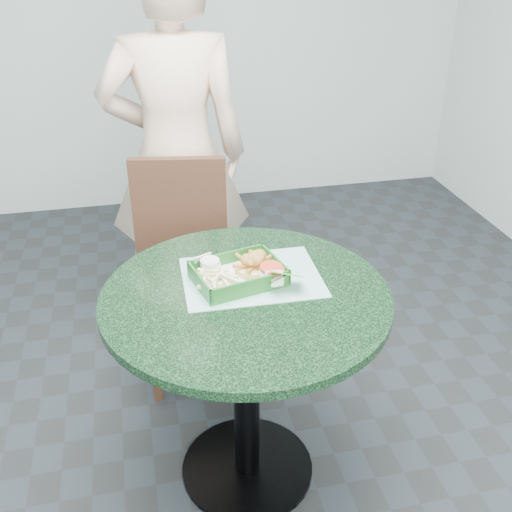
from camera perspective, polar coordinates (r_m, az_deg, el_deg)
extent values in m
cube|color=#303335|center=(2.33, -0.83, -19.60)|extent=(4.00, 5.00, 0.02)
cylinder|color=black|center=(2.33, -0.83, -19.44)|extent=(0.47, 0.47, 0.02)
cylinder|color=black|center=(2.06, -0.90, -12.66)|extent=(0.09, 0.09, 0.70)
cylinder|color=#1B3727|center=(1.84, -0.99, -4.43)|extent=(0.89, 0.89, 0.03)
cube|color=brown|center=(2.49, -6.48, -2.56)|extent=(0.39, 0.39, 0.04)
cube|color=brown|center=(2.53, -7.27, 4.35)|extent=(0.39, 0.04, 0.46)
cube|color=brown|center=(2.48, -9.63, -9.61)|extent=(0.04, 0.04, 0.43)
cube|color=brown|center=(2.51, -1.85, -8.70)|extent=(0.04, 0.04, 0.43)
cube|color=brown|center=(2.76, -10.12, -5.27)|extent=(0.04, 0.04, 0.43)
cube|color=brown|center=(2.78, -3.16, -4.49)|extent=(0.04, 0.04, 0.43)
imported|color=beige|center=(2.60, -7.78, 12.09)|extent=(0.76, 0.52, 2.00)
cube|color=#81B7AE|center=(1.91, -0.43, -2.52)|extent=(0.44, 0.33, 0.00)
cube|color=#1E5E1F|center=(1.89, -1.68, -2.77)|extent=(0.27, 0.19, 0.01)
cube|color=white|center=(1.88, -1.68, -2.61)|extent=(0.25, 0.18, 0.00)
cube|color=#1E5E1F|center=(1.95, -2.22, -0.66)|extent=(0.27, 0.01, 0.05)
cube|color=#1E5E1F|center=(1.80, -1.12, -3.59)|extent=(0.27, 0.01, 0.05)
cube|color=#1E5E1F|center=(1.90, 2.16, -1.63)|extent=(0.01, 0.19, 0.05)
cube|color=#1E5E1F|center=(1.86, -5.63, -2.51)|extent=(0.01, 0.19, 0.05)
cylinder|color=#D8BA68|center=(1.90, -0.03, -1.90)|extent=(0.12, 0.12, 0.02)
cylinder|color=silver|center=(1.91, -4.11, -0.99)|extent=(0.06, 0.06, 0.03)
cylinder|color=silver|center=(1.90, -4.13, -0.54)|extent=(0.05, 0.05, 0.00)
cylinder|color=white|center=(1.84, 1.35, -2.85)|extent=(0.08, 0.08, 0.03)
torus|color=white|center=(1.83, 1.36, -2.38)|extent=(0.08, 0.08, 0.01)
cylinder|color=red|center=(1.83, 1.36, -2.14)|extent=(0.07, 0.07, 0.01)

